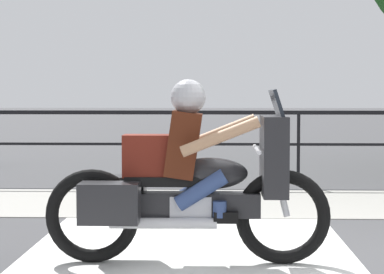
% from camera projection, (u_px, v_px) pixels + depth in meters
% --- Properties ---
extents(ground_plane, '(120.00, 120.00, 0.00)m').
position_uv_depth(ground_plane, '(368.00, 265.00, 6.15)').
color(ground_plane, '#424244').
extents(sidewalk_band, '(44.00, 2.40, 0.01)m').
position_uv_depth(sidewalk_band, '(314.00, 203.00, 9.54)').
color(sidewalk_band, '#99968E').
rests_on(sidewalk_band, ground).
extents(crosswalk_band, '(2.89, 6.00, 0.01)m').
position_uv_depth(crosswalk_band, '(186.00, 269.00, 6.00)').
color(crosswalk_band, silver).
rests_on(crosswalk_band, ground).
extents(fence_railing, '(36.00, 0.05, 1.14)m').
position_uv_depth(fence_railing, '(299.00, 127.00, 11.33)').
color(fence_railing, black).
rests_on(fence_railing, ground).
extents(motorcycle, '(2.37, 0.76, 1.53)m').
position_uv_depth(motorcycle, '(189.00, 181.00, 6.17)').
color(motorcycle, black).
rests_on(motorcycle, ground).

